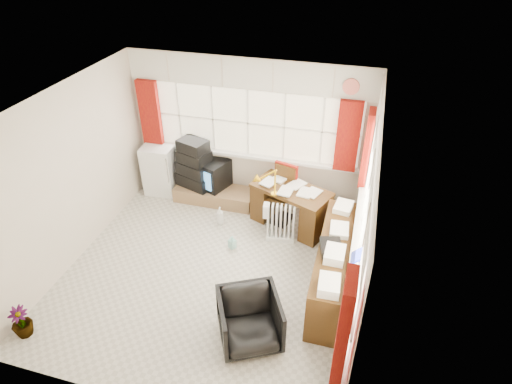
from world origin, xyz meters
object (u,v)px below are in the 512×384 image
at_px(crt_tv, 211,173).
at_px(credenza, 336,265).
at_px(desk_lamp, 275,176).
at_px(office_chair, 250,320).
at_px(radiator, 281,226).
at_px(tv_bench, 215,195).
at_px(task_chair, 283,190).
at_px(desk, 291,205).
at_px(mini_fridge, 161,168).

bearing_deg(crt_tv, credenza, -34.54).
bearing_deg(desk_lamp, office_chair, -84.30).
xyz_separation_m(radiator, credenza, (0.93, -0.78, 0.13)).
xyz_separation_m(office_chair, tv_bench, (-1.41, 2.64, -0.20)).
bearing_deg(task_chair, credenza, -53.37).
height_order(tv_bench, crt_tv, crt_tv).
xyz_separation_m(task_chair, tv_bench, (-1.24, 0.12, -0.39)).
relative_size(task_chair, credenza, 0.48).
height_order(desk, crt_tv, desk).
bearing_deg(office_chair, task_chair, 66.73).
bearing_deg(task_chair, desk_lamp, -95.36).
relative_size(desk, credenza, 0.68).
distance_m(credenza, mini_fridge, 3.68).
xyz_separation_m(credenza, crt_tv, (-2.36, 1.63, 0.11)).
bearing_deg(mini_fridge, task_chair, -5.14).
relative_size(office_chair, tv_bench, 0.51).
relative_size(desk, desk_lamp, 2.94).
relative_size(crt_tv, mini_fridge, 0.75).
relative_size(office_chair, crt_tv, 1.05).
xyz_separation_m(desk_lamp, office_chair, (0.21, -2.09, -0.70)).
xyz_separation_m(desk, tv_bench, (-1.42, 0.33, -0.27)).
bearing_deg(mini_fridge, office_chair, -48.09).
bearing_deg(desk_lamp, crt_tv, 152.86).
bearing_deg(task_chair, mini_fridge, 174.86).
height_order(office_chair, radiator, office_chair).
bearing_deg(tv_bench, task_chair, -5.75).
bearing_deg(tv_bench, crt_tv, 128.20).
bearing_deg(desk_lamp, radiator, -50.72).
bearing_deg(task_chair, tv_bench, 174.25).
bearing_deg(office_chair, radiator, 64.63).
distance_m(desk, credenza, 1.47).
bearing_deg(credenza, desk_lamp, 138.07).
height_order(desk, tv_bench, desk).
bearing_deg(credenza, office_chair, -127.73).
distance_m(radiator, mini_fridge, 2.53).
relative_size(task_chair, tv_bench, 0.69).
xyz_separation_m(desk, office_chair, (-0.01, -2.32, -0.07)).
height_order(desk_lamp, credenza, desk_lamp).
bearing_deg(radiator, desk, 81.14).
xyz_separation_m(task_chair, radiator, (0.11, -0.61, -0.25)).
xyz_separation_m(radiator, mini_fridge, (-2.39, 0.82, 0.19)).
bearing_deg(desk_lamp, credenza, -41.93).
height_order(desk_lamp, crt_tv, desk_lamp).
xyz_separation_m(desk, radiator, (-0.06, -0.41, -0.13)).
bearing_deg(crt_tv, office_chair, -61.47).
distance_m(tv_bench, crt_tv, 0.40).
height_order(desk_lamp, radiator, desk_lamp).
distance_m(task_chair, mini_fridge, 2.28).
bearing_deg(crt_tv, radiator, -30.43).
xyz_separation_m(credenza, tv_bench, (-2.28, 1.52, -0.27)).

